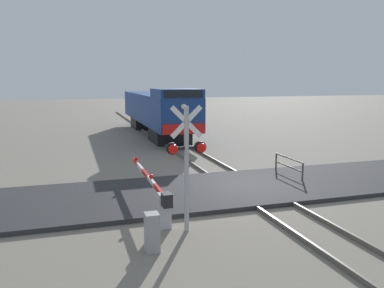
{
  "coord_description": "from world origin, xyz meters",
  "views": [
    {
      "loc": [
        -6.69,
        -14.18,
        4.44
      ],
      "look_at": [
        -1.07,
        3.92,
        1.32
      ],
      "focal_mm": 36.6,
      "sensor_mm": 36.0,
      "label": 1
    }
  ],
  "objects": [
    {
      "name": "ground_plane",
      "position": [
        0.0,
        0.0,
        0.0
      ],
      "size": [
        160.0,
        160.0,
        0.0
      ],
      "primitive_type": "plane",
      "color": "gray"
    },
    {
      "name": "road_surface",
      "position": [
        0.0,
        0.0,
        0.08
      ],
      "size": [
        36.0,
        5.05,
        0.16
      ],
      "primitive_type": "cube",
      "color": "#2D2D30",
      "rests_on": "ground_plane"
    },
    {
      "name": "guard_railing",
      "position": [
        2.7,
        1.17,
        0.61
      ],
      "size": [
        0.08,
        2.36,
        0.95
      ],
      "color": "#4C4742",
      "rests_on": "ground_plane"
    },
    {
      "name": "crossing_gate",
      "position": [
        -4.13,
        -2.19,
        0.75
      ],
      "size": [
        0.36,
        6.42,
        1.18
      ],
      "color": "silver",
      "rests_on": "ground_plane"
    },
    {
      "name": "utility_cabinet",
      "position": [
        -4.82,
        -4.66,
        0.52
      ],
      "size": [
        0.36,
        0.39,
        1.04
      ],
      "primitive_type": "cube",
      "color": "#999993",
      "rests_on": "ground_plane"
    },
    {
      "name": "crossing_signal",
      "position": [
        -3.56,
        -3.6,
        2.28
      ],
      "size": [
        1.18,
        0.33,
        3.73
      ],
      "color": "#ADADB2",
      "rests_on": "ground_plane"
    },
    {
      "name": "rail_track_left",
      "position": [
        -0.72,
        0.0,
        0.07
      ],
      "size": [
        0.08,
        80.0,
        0.15
      ],
      "primitive_type": "cube",
      "color": "#59544C",
      "rests_on": "ground_plane"
    },
    {
      "name": "rail_track_right",
      "position": [
        0.72,
        0.0,
        0.07
      ],
      "size": [
        0.08,
        80.0,
        0.15
      ],
      "primitive_type": "cube",
      "color": "#59544C",
      "rests_on": "ground_plane"
    },
    {
      "name": "locomotive",
      "position": [
        0.0,
        16.98,
        2.02
      ],
      "size": [
        2.9,
        16.45,
        3.85
      ],
      "color": "black",
      "rests_on": "ground_plane"
    }
  ]
}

